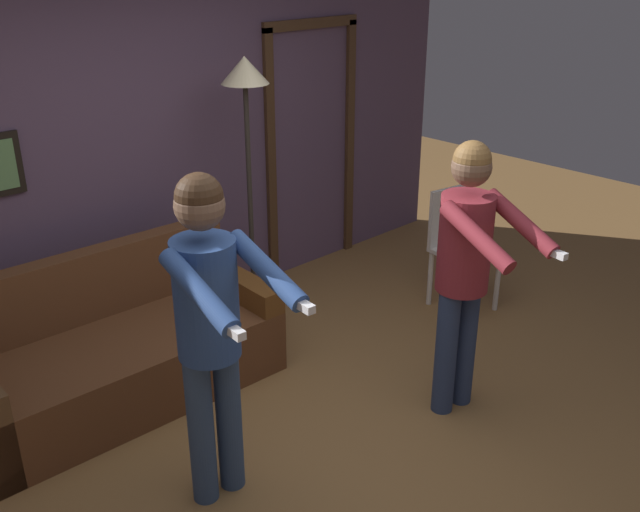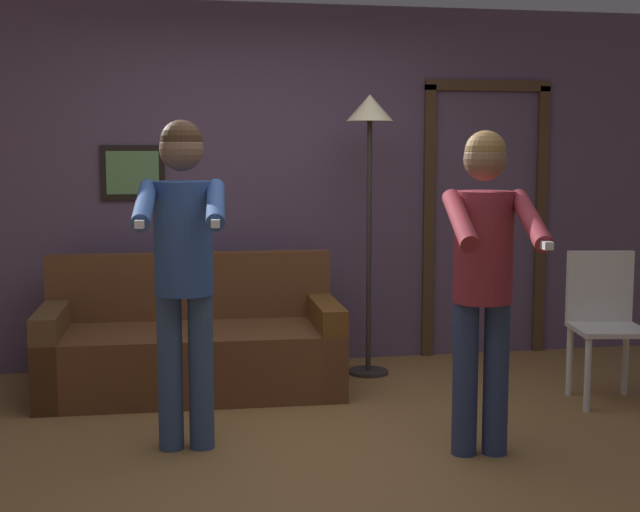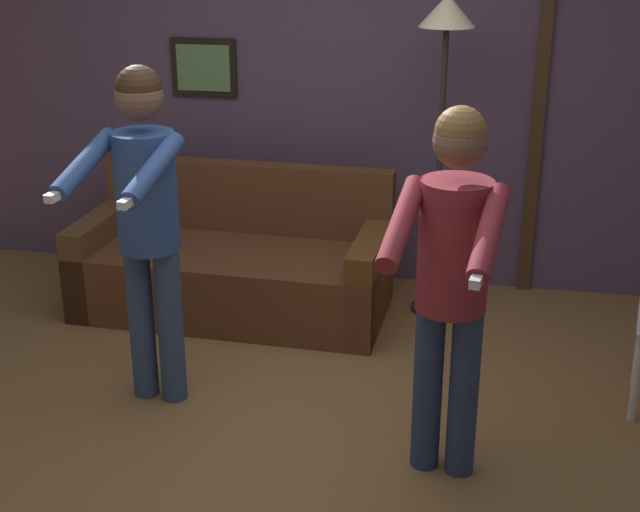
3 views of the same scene
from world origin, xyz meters
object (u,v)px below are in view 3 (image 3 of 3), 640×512
object	(u,v)px
person_standing_left	(145,207)
person_standing_right	(452,265)
torchiere_lamp	(445,54)
couch	(235,267)

from	to	relation	value
person_standing_left	person_standing_right	world-z (taller)	person_standing_left
person_standing_left	person_standing_right	xyz separation A→B (m)	(1.48, -0.37, -0.04)
person_standing_left	person_standing_right	distance (m)	1.53
person_standing_right	torchiere_lamp	bearing A→B (deg)	95.41
couch	person_standing_right	xyz separation A→B (m)	(1.40, -1.53, 0.72)
torchiere_lamp	person_standing_left	xyz separation A→B (m)	(-1.32, -1.37, -0.56)
torchiere_lamp	person_standing_left	size ratio (longest dim) A/B	1.13
torchiere_lamp	person_standing_right	size ratio (longest dim) A/B	1.17
couch	person_standing_left	size ratio (longest dim) A/B	1.12
torchiere_lamp	couch	bearing A→B (deg)	-170.23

